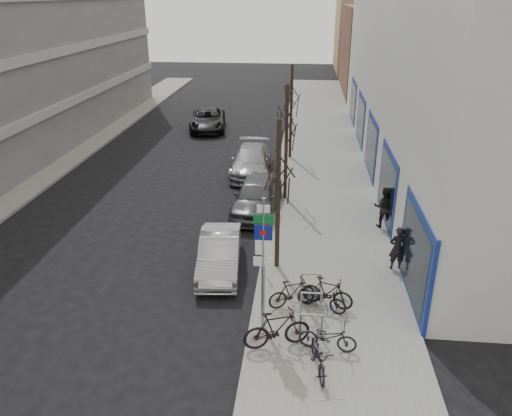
% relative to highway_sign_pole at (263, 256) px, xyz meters
% --- Properties ---
extents(ground, '(120.00, 120.00, 0.00)m').
position_rel_highway_sign_pole_xyz_m(ground, '(-2.40, 0.01, -2.46)').
color(ground, black).
rests_on(ground, ground).
extents(sidewalk_east, '(5.00, 70.00, 0.15)m').
position_rel_highway_sign_pole_xyz_m(sidewalk_east, '(2.10, 10.01, -2.38)').
color(sidewalk_east, slate).
rests_on(sidewalk_east, ground).
extents(sidewalk_west, '(3.00, 70.00, 0.15)m').
position_rel_highway_sign_pole_xyz_m(sidewalk_west, '(-13.40, 10.01, -2.38)').
color(sidewalk_west, slate).
rests_on(sidewalk_west, ground).
extents(brick_building_far, '(12.00, 14.00, 8.00)m').
position_rel_highway_sign_pole_xyz_m(brick_building_far, '(10.60, 40.01, 1.54)').
color(brick_building_far, brown).
rests_on(brick_building_far, ground).
extents(tan_building_far, '(13.00, 12.00, 9.00)m').
position_rel_highway_sign_pole_xyz_m(tan_building_far, '(11.10, 55.01, 2.04)').
color(tan_building_far, '#937A5B').
rests_on(tan_building_far, ground).
extents(highway_sign_pole, '(0.55, 0.10, 4.20)m').
position_rel_highway_sign_pole_xyz_m(highway_sign_pole, '(0.00, 0.00, 0.00)').
color(highway_sign_pole, gray).
rests_on(highway_sign_pole, ground).
extents(bike_rack, '(0.66, 2.26, 0.83)m').
position_rel_highway_sign_pole_xyz_m(bike_rack, '(1.40, 0.61, -1.80)').
color(bike_rack, gray).
rests_on(bike_rack, sidewalk_east).
extents(tree_near, '(1.80, 1.80, 5.50)m').
position_rel_highway_sign_pole_xyz_m(tree_near, '(0.20, 3.51, 1.65)').
color(tree_near, black).
rests_on(tree_near, ground).
extents(tree_mid, '(1.80, 1.80, 5.50)m').
position_rel_highway_sign_pole_xyz_m(tree_mid, '(0.20, 10.01, 1.65)').
color(tree_mid, black).
rests_on(tree_mid, ground).
extents(tree_far, '(1.80, 1.80, 5.50)m').
position_rel_highway_sign_pole_xyz_m(tree_far, '(0.20, 16.51, 1.65)').
color(tree_far, black).
rests_on(tree_far, ground).
extents(meter_front, '(0.10, 0.08, 1.27)m').
position_rel_highway_sign_pole_xyz_m(meter_front, '(-0.25, 3.01, -1.54)').
color(meter_front, gray).
rests_on(meter_front, sidewalk_east).
extents(meter_mid, '(0.10, 0.08, 1.27)m').
position_rel_highway_sign_pole_xyz_m(meter_mid, '(-0.25, 8.51, -1.54)').
color(meter_mid, gray).
rests_on(meter_mid, sidewalk_east).
extents(meter_back, '(0.10, 0.08, 1.27)m').
position_rel_highway_sign_pole_xyz_m(meter_back, '(-0.25, 14.01, -1.54)').
color(meter_back, gray).
rests_on(meter_back, sidewalk_east).
extents(bike_near_left, '(0.77, 1.70, 1.00)m').
position_rel_highway_sign_pole_xyz_m(bike_near_left, '(1.59, -1.77, -1.81)').
color(bike_near_left, black).
rests_on(bike_near_left, sidewalk_east).
extents(bike_near_right, '(2.00, 1.16, 1.16)m').
position_rel_highway_sign_pole_xyz_m(bike_near_right, '(0.47, -0.92, -1.73)').
color(bike_near_right, black).
rests_on(bike_near_right, sidewalk_east).
extents(bike_mid_curb, '(1.67, 1.09, 0.98)m').
position_rel_highway_sign_pole_xyz_m(bike_mid_curb, '(1.74, 1.00, -1.82)').
color(bike_mid_curb, black).
rests_on(bike_mid_curb, sidewalk_east).
extents(bike_mid_inner, '(1.64, 1.08, 0.96)m').
position_rel_highway_sign_pole_xyz_m(bike_mid_inner, '(0.83, 1.06, -1.83)').
color(bike_mid_inner, black).
rests_on(bike_mid_inner, sidewalk_east).
extents(bike_far_curb, '(1.64, 0.68, 0.97)m').
position_rel_highway_sign_pole_xyz_m(bike_far_curb, '(1.85, -0.91, -1.82)').
color(bike_far_curb, black).
rests_on(bike_far_curb, sidewalk_east).
extents(bike_far_inner, '(1.73, 0.99, 1.01)m').
position_rel_highway_sign_pole_xyz_m(bike_far_inner, '(1.91, 1.18, -1.80)').
color(bike_far_inner, black).
rests_on(bike_far_inner, sidewalk_east).
extents(parked_car_front, '(1.79, 4.15, 1.33)m').
position_rel_highway_sign_pole_xyz_m(parked_car_front, '(-1.83, 3.29, -1.79)').
color(parked_car_front, '#ADACB1').
rests_on(parked_car_front, ground).
extents(parked_car_mid, '(2.25, 4.83, 1.60)m').
position_rel_highway_sign_pole_xyz_m(parked_car_mid, '(-1.00, 8.56, -1.66)').
color(parked_car_mid, '#4C4C51').
rests_on(parked_car_mid, ground).
extents(parked_car_back, '(2.12, 5.03, 1.45)m').
position_rel_highway_sign_pole_xyz_m(parked_car_back, '(-1.83, 13.71, -1.73)').
color(parked_car_back, '#929297').
rests_on(parked_car_back, ground).
extents(lane_car, '(3.10, 5.49, 1.45)m').
position_rel_highway_sign_pole_xyz_m(lane_car, '(-5.97, 22.92, -1.73)').
color(lane_car, black).
rests_on(lane_car, ground).
extents(pedestrian_near, '(0.65, 0.49, 1.62)m').
position_rel_highway_sign_pole_xyz_m(pedestrian_near, '(4.40, 3.75, -1.50)').
color(pedestrian_near, black).
rests_on(pedestrian_near, sidewalk_east).
extents(pedestrian_far, '(0.72, 0.55, 1.78)m').
position_rel_highway_sign_pole_xyz_m(pedestrian_far, '(4.40, 7.22, -1.42)').
color(pedestrian_far, black).
rests_on(pedestrian_far, sidewalk_east).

